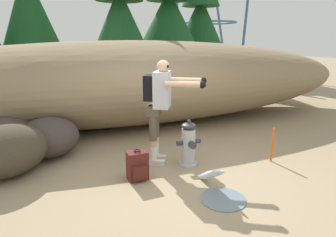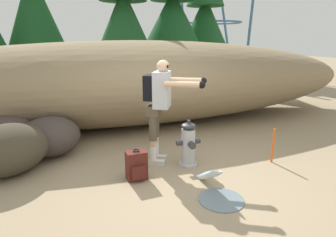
{
  "view_description": "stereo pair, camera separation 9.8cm",
  "coord_description": "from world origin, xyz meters",
  "px_view_note": "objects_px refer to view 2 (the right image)",
  "views": [
    {
      "loc": [
        -1.51,
        -3.66,
        2.03
      ],
      "look_at": [
        0.03,
        0.69,
        0.75
      ],
      "focal_mm": 30.45,
      "sensor_mm": 36.0,
      "label": 1
    },
    {
      "loc": [
        -1.42,
        -3.69,
        2.03
      ],
      "look_at": [
        0.03,
        0.69,
        0.75
      ],
      "focal_mm": 30.45,
      "sensor_mm": 36.0,
      "label": 2
    }
  ],
  "objects_px": {
    "fire_hydrant": "(188,145)",
    "boulder_small": "(9,131)",
    "boulder_mid": "(50,136)",
    "spare_backpack": "(137,166)",
    "utility_worker": "(161,100)",
    "survey_stake": "(273,146)",
    "boulder_large": "(9,149)"
  },
  "relations": [
    {
      "from": "spare_backpack",
      "to": "survey_stake",
      "type": "distance_m",
      "value": 2.33
    },
    {
      "from": "fire_hydrant",
      "to": "boulder_mid",
      "type": "relative_size",
      "value": 0.73
    },
    {
      "from": "survey_stake",
      "to": "boulder_small",
      "type": "bearing_deg",
      "value": 154.87
    },
    {
      "from": "boulder_small",
      "to": "survey_stake",
      "type": "bearing_deg",
      "value": -25.13
    },
    {
      "from": "spare_backpack",
      "to": "boulder_small",
      "type": "height_order",
      "value": "boulder_small"
    },
    {
      "from": "utility_worker",
      "to": "boulder_mid",
      "type": "bearing_deg",
      "value": 179.31
    },
    {
      "from": "spare_backpack",
      "to": "boulder_mid",
      "type": "xyz_separation_m",
      "value": [
        -1.27,
        1.43,
        0.14
      ]
    },
    {
      "from": "fire_hydrant",
      "to": "boulder_mid",
      "type": "bearing_deg",
      "value": 151.17
    },
    {
      "from": "boulder_large",
      "to": "survey_stake",
      "type": "distance_m",
      "value": 4.26
    },
    {
      "from": "fire_hydrant",
      "to": "survey_stake",
      "type": "height_order",
      "value": "fire_hydrant"
    },
    {
      "from": "spare_backpack",
      "to": "boulder_mid",
      "type": "height_order",
      "value": "boulder_mid"
    },
    {
      "from": "utility_worker",
      "to": "boulder_small",
      "type": "relative_size",
      "value": 1.46
    },
    {
      "from": "fire_hydrant",
      "to": "survey_stake",
      "type": "distance_m",
      "value": 1.45
    },
    {
      "from": "spare_backpack",
      "to": "boulder_mid",
      "type": "relative_size",
      "value": 0.44
    },
    {
      "from": "spare_backpack",
      "to": "boulder_large",
      "type": "bearing_deg",
      "value": -118.01
    },
    {
      "from": "boulder_mid",
      "to": "boulder_small",
      "type": "height_order",
      "value": "boulder_small"
    },
    {
      "from": "fire_hydrant",
      "to": "boulder_small",
      "type": "xyz_separation_m",
      "value": [
        -2.94,
        1.7,
        0.02
      ]
    },
    {
      "from": "utility_worker",
      "to": "survey_stake",
      "type": "distance_m",
      "value": 2.06
    },
    {
      "from": "boulder_mid",
      "to": "boulder_small",
      "type": "xyz_separation_m",
      "value": [
        -0.75,
        0.49,
        0.02
      ]
    },
    {
      "from": "spare_backpack",
      "to": "survey_stake",
      "type": "relative_size",
      "value": 0.78
    },
    {
      "from": "spare_backpack",
      "to": "survey_stake",
      "type": "xyz_separation_m",
      "value": [
        2.33,
        -0.12,
        0.08
      ]
    },
    {
      "from": "utility_worker",
      "to": "boulder_small",
      "type": "xyz_separation_m",
      "value": [
        -2.54,
        1.48,
        -0.73
      ]
    },
    {
      "from": "boulder_small",
      "to": "survey_stake",
      "type": "xyz_separation_m",
      "value": [
        4.35,
        -2.04,
        -0.07
      ]
    },
    {
      "from": "fire_hydrant",
      "to": "survey_stake",
      "type": "xyz_separation_m",
      "value": [
        1.41,
        -0.34,
        -0.06
      ]
    },
    {
      "from": "fire_hydrant",
      "to": "boulder_mid",
      "type": "xyz_separation_m",
      "value": [
        -2.19,
        1.21,
        -0.01
      ]
    },
    {
      "from": "boulder_mid",
      "to": "survey_stake",
      "type": "bearing_deg",
      "value": -23.28
    },
    {
      "from": "survey_stake",
      "to": "fire_hydrant",
      "type": "bearing_deg",
      "value": 166.32
    },
    {
      "from": "fire_hydrant",
      "to": "utility_worker",
      "type": "relative_size",
      "value": 0.45
    },
    {
      "from": "fire_hydrant",
      "to": "boulder_small",
      "type": "relative_size",
      "value": 0.66
    },
    {
      "from": "boulder_small",
      "to": "survey_stake",
      "type": "distance_m",
      "value": 4.81
    },
    {
      "from": "utility_worker",
      "to": "survey_stake",
      "type": "relative_size",
      "value": 2.88
    },
    {
      "from": "spare_backpack",
      "to": "survey_stake",
      "type": "height_order",
      "value": "survey_stake"
    }
  ]
}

